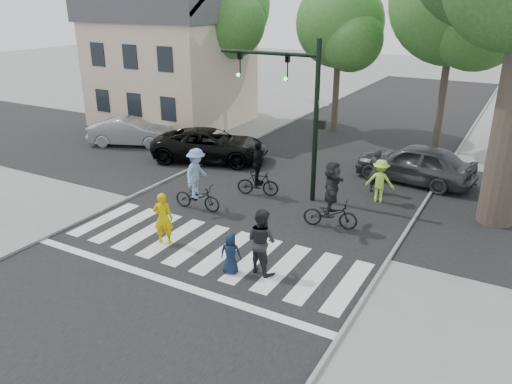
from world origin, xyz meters
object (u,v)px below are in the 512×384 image
pedestrian_child (231,253)px  pedestrian_woman (163,218)px  cyclist_left (197,184)px  car_suv (211,145)px  cyclist_right (331,199)px  car_silver (130,132)px  cyclist_mid (258,174)px  traffic_signal (295,97)px  pedestrian_adult (261,241)px  car_grey (415,163)px

pedestrian_child → pedestrian_woman: bearing=-28.2°
cyclist_left → car_suv: 5.91m
cyclist_right → car_silver: size_ratio=0.54×
cyclist_mid → car_suv: bearing=145.7°
traffic_signal → cyclist_right: traffic_signal is taller
pedestrian_child → pedestrian_adult: 0.93m
pedestrian_woman → car_silver: bearing=-65.1°
traffic_signal → car_suv: size_ratio=1.10×
traffic_signal → car_silver: (-10.59, 2.46, -3.19)m
pedestrian_child → car_grey: car_grey is taller
cyclist_mid → car_silver: 9.80m
pedestrian_woman → cyclist_right: 5.55m
pedestrian_child → car_silver: car_silver is taller
pedestrian_woman → pedestrian_child: bearing=146.8°
pedestrian_woman → car_silver: 11.89m
cyclist_mid → car_silver: cyclist_mid is taller
cyclist_mid → cyclist_right: size_ratio=0.93×
pedestrian_adult → car_suv: bearing=-33.1°
pedestrian_adult → cyclist_right: size_ratio=0.83×
cyclist_mid → cyclist_right: 3.83m
cyclist_left → car_silver: (-8.09, 5.33, -0.30)m
pedestrian_child → car_suv: (-6.37, 8.41, 0.14)m
traffic_signal → cyclist_left: (-2.50, -2.87, -2.89)m
pedestrian_adult → car_suv: 10.64m
cyclist_mid → car_grey: 6.76m
pedestrian_woman → cyclist_left: cyclist_left is taller
pedestrian_child → traffic_signal: bearing=-98.4°
cyclist_right → traffic_signal: bearing=140.3°
pedestrian_child → cyclist_mid: (-2.23, 5.59, 0.28)m
pedestrian_woman → cyclist_left: (-0.65, 2.73, 0.15)m
pedestrian_child → car_grey: bearing=-122.6°
car_suv → cyclist_mid: bearing=-142.2°
traffic_signal → car_grey: (3.74, 4.01, -3.07)m
traffic_signal → car_suv: traffic_signal is taller
traffic_signal → pedestrian_woman: size_ratio=3.51×
cyclist_right → car_suv: size_ratio=0.43×
cyclist_left → car_suv: (-2.90, 5.14, -0.25)m
pedestrian_child → car_silver: bearing=-54.0°
traffic_signal → car_suv: 6.65m
pedestrian_child → car_grey: size_ratio=0.25×
car_suv → car_grey: car_grey is taller
pedestrian_adult → cyclist_left: 5.03m
cyclist_right → pedestrian_adult: bearing=-99.4°
cyclist_right → car_silver: 13.62m
pedestrian_woman → cyclist_right: size_ratio=0.73×
pedestrian_child → car_suv: bearing=-70.2°
pedestrian_child → cyclist_right: (1.33, 4.21, 0.42)m
pedestrian_woman → car_suv: size_ratio=0.31×
pedestrian_child → cyclist_left: 4.78m
car_suv → car_grey: (9.13, 1.73, 0.07)m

